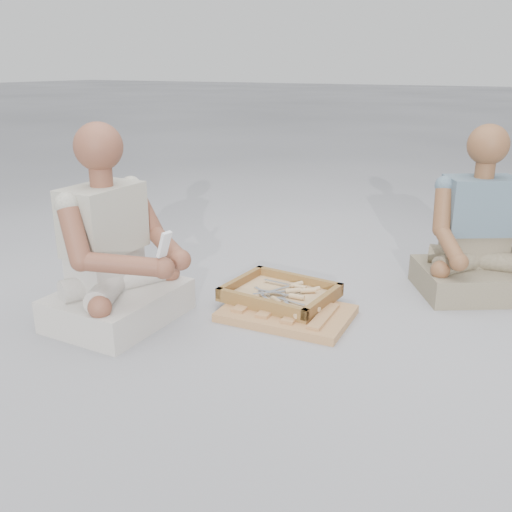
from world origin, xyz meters
The scene contains 27 objects.
ground centered at (0.00, 0.00, 0.00)m, with size 60.00×60.00×0.00m, color #A3A3A8.
carved_panel centered at (-0.02, 0.33, 0.02)m, with size 0.54×0.36×0.04m, color olive.
tool_tray centered at (-0.10, 0.43, 0.06)m, with size 0.48×0.40×0.06m.
chisel_0 centered at (-0.03, 0.41, 0.07)m, with size 0.22×0.03×0.02m.
chisel_1 centered at (0.07, 0.35, 0.06)m, with size 0.22×0.05×0.02m.
chisel_2 centered at (-0.08, 0.51, 0.07)m, with size 0.11×0.21×0.02m.
chisel_3 centered at (-0.07, 0.44, 0.08)m, with size 0.17×0.16×0.02m.
chisel_4 centered at (-0.07, 0.29, 0.07)m, with size 0.18×0.16×0.02m.
chisel_5 centered at (-0.07, 0.52, 0.07)m, with size 0.22×0.03×0.02m.
chisel_6 centered at (-0.10, 0.36, 0.06)m, with size 0.20×0.13×0.02m.
chisel_7 centered at (0.03, 0.28, 0.06)m, with size 0.16×0.18×0.02m.
chisel_8 centered at (-0.01, 0.48, 0.07)m, with size 0.19×0.14×0.02m.
chisel_9 centered at (0.00, 0.52, 0.06)m, with size 0.13×0.20×0.02m.
wood_chip_0 centered at (0.08, 0.58, 0.00)m, with size 0.02×0.01×0.00m, color tan.
wood_chip_1 centered at (0.19, 0.51, 0.00)m, with size 0.02×0.01×0.00m, color tan.
wood_chip_2 centered at (0.12, 0.24, 0.00)m, with size 0.02×0.01×0.00m, color tan.
wood_chip_3 centered at (0.12, 0.37, 0.00)m, with size 0.02×0.01×0.00m, color tan.
wood_chip_4 centered at (0.04, 0.58, 0.00)m, with size 0.02×0.01×0.00m, color tan.
wood_chip_5 centered at (0.03, 0.33, 0.00)m, with size 0.02×0.01×0.00m, color tan.
wood_chip_6 centered at (-0.06, 0.67, 0.00)m, with size 0.02×0.01×0.00m, color tan.
wood_chip_7 centered at (-0.20, 0.40, 0.00)m, with size 0.02×0.01×0.00m, color tan.
wood_chip_8 centered at (0.07, 0.52, 0.00)m, with size 0.02×0.01×0.00m, color tan.
wood_chip_9 centered at (-0.34, 0.50, 0.00)m, with size 0.02×0.01×0.00m, color tan.
wood_chip_10 centered at (0.09, 0.55, 0.00)m, with size 0.02×0.01×0.00m, color tan.
craftsman centered at (-0.65, -0.04, 0.28)m, with size 0.55×0.54×0.84m.
companion centered at (0.64, 1.03, 0.27)m, with size 0.65×0.61×0.80m.
mobile_phone centered at (-0.34, -0.09, 0.40)m, with size 0.05×0.05×0.10m.
Camera 1 is at (0.95, -1.72, 1.04)m, focal length 40.00 mm.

